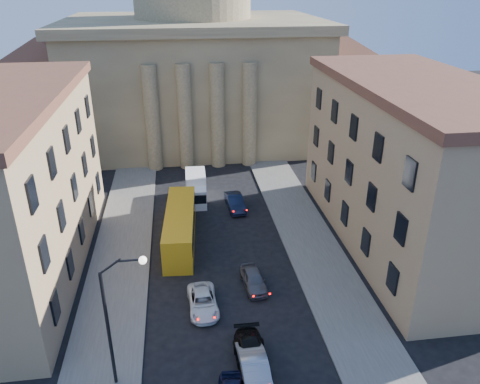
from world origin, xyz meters
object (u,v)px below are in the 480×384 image
(city_bus, at_px, (180,226))
(box_truck, at_px, (196,188))
(street_lamp, at_px, (116,313))
(car_right_near, at_px, (255,372))

(city_bus, relative_size, box_truck, 2.07)
(street_lamp, height_order, box_truck, street_lamp)
(city_bus, distance_m, box_truck, 8.83)
(box_truck, bearing_deg, street_lamp, -101.60)
(street_lamp, relative_size, box_truck, 1.64)
(car_right_near, relative_size, city_bus, 0.42)
(city_bus, bearing_deg, street_lamp, -99.08)
(street_lamp, bearing_deg, city_bus, 77.09)
(city_bus, bearing_deg, car_right_near, -72.86)
(street_lamp, xyz_separation_m, box_truck, (5.59, 24.80, -3.89))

